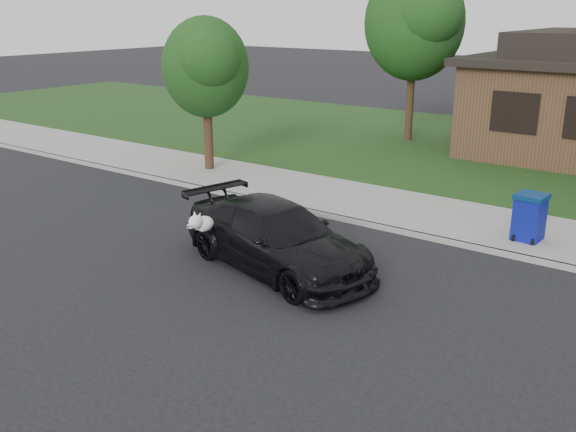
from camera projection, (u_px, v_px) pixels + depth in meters
The scene contains 8 objects.
ground at pixel (316, 285), 11.93m from camera, with size 120.00×120.00×0.00m, color black.
sidewalk at pixel (429, 215), 15.75m from camera, with size 60.00×3.00×0.12m, color gray.
curb at pixel (402, 231), 14.60m from camera, with size 60.00×0.12×0.12m, color gray.
lawn at pixel (528, 157), 21.89m from camera, with size 60.00×13.00×0.13m, color #193814.
sedan at pixel (276, 237), 12.49m from camera, with size 4.79×2.83×1.30m.
recycling_bin at pixel (529, 217), 13.76m from camera, with size 0.66×0.68×1.02m.
tree_0 at pixel (417, 20), 22.86m from camera, with size 3.78×3.60×6.34m.
tree_2 at pixel (206, 66), 18.98m from camera, with size 2.73×2.60×4.59m.
Camera 1 is at (6.03, -9.15, 4.91)m, focal length 40.00 mm.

